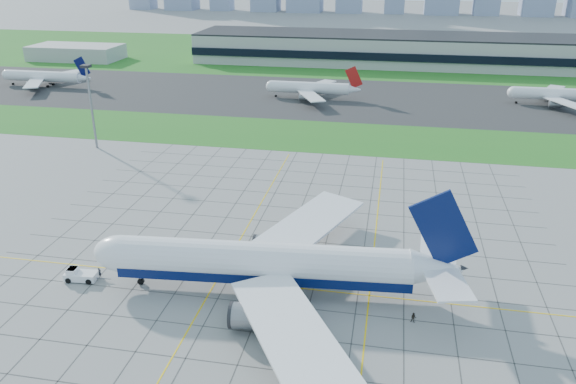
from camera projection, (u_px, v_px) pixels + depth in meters
The scene contains 15 objects.
ground at pixel (272, 279), 103.89m from camera, with size 1400.00×1400.00×0.00m, color gray.
grass_median at pixel (330, 137), 185.27m from camera, with size 700.00×35.00×0.04m, color #237020.
asphalt_taxiway at pixel (346, 98), 235.00m from camera, with size 700.00×75.00×0.04m, color #383838.
grass_far at pixel (363, 55), 334.47m from camera, with size 700.00×145.00×0.04m, color #237020.
apron_markings at pixel (286, 251), 113.84m from camera, with size 120.00×130.00×0.03m.
terminal at pixel (435, 50), 301.78m from camera, with size 260.00×43.00×15.80m.
service_block at pixel (76, 52), 319.80m from camera, with size 50.00×25.00×8.00m, color #B7B7B2.
light_mast at pixel (90, 96), 168.41m from camera, with size 2.50×2.50×25.60m.
airliner at pixel (266, 263), 97.92m from camera, with size 66.88×67.53×21.05m.
pushback_tug at pixel (80, 275), 103.34m from camera, with size 8.63×3.41×2.38m.
crew_near at pixel (99, 273), 104.20m from camera, with size 0.71×0.47×1.95m, color black.
crew_far at pixel (413, 318), 91.38m from camera, with size 0.89×0.69×1.82m, color black.
distant_jet_0 at pixel (44, 76), 254.36m from camera, with size 41.80×42.66×14.08m.
distant_jet_1 at pixel (311, 88), 232.54m from camera, with size 37.99×42.66×14.08m.
distant_jet_2 at pixel (555, 94), 222.25m from camera, with size 36.04×42.66×14.08m.
Camera 1 is at (19.62, -87.17, 55.50)m, focal length 35.00 mm.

